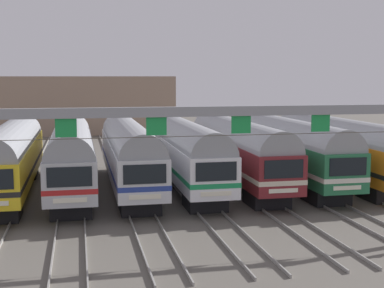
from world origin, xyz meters
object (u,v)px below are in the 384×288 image
(commuter_train_white, at_px, (184,150))
(catenary_gantry, at_px, (241,129))
(commuter_train_yellow, at_px, (11,155))
(commuter_train_silver, at_px, (129,151))
(commuter_train_orange, at_px, (337,146))
(commuter_train_stainless, at_px, (71,153))
(commuter_train_maroon, at_px, (237,148))
(commuter_train_green, at_px, (288,147))

(commuter_train_white, bearing_deg, catenary_gantry, -90.00)
(commuter_train_yellow, distance_m, catenary_gantry, 18.01)
(commuter_train_silver, height_order, commuter_train_white, same)
(commuter_train_yellow, distance_m, commuter_train_orange, 23.22)
(commuter_train_silver, xyz_separation_m, commuter_train_orange, (15.48, 0.00, 0.00))
(commuter_train_yellow, distance_m, commuter_train_stainless, 3.87)
(commuter_train_stainless, xyz_separation_m, commuter_train_silver, (3.87, 0.00, 0.00))
(commuter_train_maroon, xyz_separation_m, commuter_train_green, (3.87, -0.00, -0.00))
(commuter_train_white, xyz_separation_m, commuter_train_orange, (11.61, 0.00, 0.00))
(commuter_train_stainless, xyz_separation_m, commuter_train_green, (15.48, 0.00, 0.00))
(commuter_train_yellow, xyz_separation_m, commuter_train_green, (19.35, -0.00, -0.00))
(commuter_train_stainless, relative_size, commuter_train_maroon, 1.00)
(commuter_train_yellow, distance_m, commuter_train_white, 11.61)
(commuter_train_stainless, distance_m, commuter_train_orange, 19.35)
(commuter_train_white, bearing_deg, commuter_train_orange, 0.00)
(commuter_train_white, distance_m, commuter_train_green, 7.74)
(commuter_train_yellow, height_order, commuter_train_silver, same)
(commuter_train_silver, xyz_separation_m, commuter_train_white, (3.87, 0.00, 0.00))
(commuter_train_orange, bearing_deg, commuter_train_yellow, 180.00)
(commuter_train_yellow, relative_size, catenary_gantry, 0.63)
(commuter_train_white, distance_m, commuter_train_maroon, 3.87)
(catenary_gantry, bearing_deg, commuter_train_white, 90.00)
(commuter_train_maroon, relative_size, commuter_train_orange, 1.00)
(commuter_train_white, height_order, commuter_train_orange, same)
(commuter_train_yellow, xyz_separation_m, commuter_train_white, (11.61, 0.00, 0.00))
(commuter_train_maroon, bearing_deg, commuter_train_orange, 0.00)
(commuter_train_yellow, distance_m, commuter_train_silver, 7.74)
(commuter_train_white, xyz_separation_m, commuter_train_green, (7.74, -0.00, -0.00))
(commuter_train_silver, relative_size, commuter_train_maroon, 1.00)
(commuter_train_silver, bearing_deg, commuter_train_maroon, 0.00)
(commuter_train_white, bearing_deg, commuter_train_stainless, -179.97)
(commuter_train_white, bearing_deg, commuter_train_yellow, 180.00)
(commuter_train_maroon, distance_m, commuter_train_orange, 7.74)
(commuter_train_stainless, relative_size, commuter_train_green, 1.00)
(commuter_train_stainless, relative_size, commuter_train_white, 1.00)
(commuter_train_yellow, xyz_separation_m, commuter_train_stainless, (3.87, -0.00, -0.00))
(commuter_train_white, distance_m, commuter_train_orange, 11.61)
(commuter_train_stainless, relative_size, commuter_train_silver, 1.00)
(commuter_train_maroon, relative_size, catenary_gantry, 0.63)
(commuter_train_stainless, relative_size, commuter_train_orange, 1.00)
(commuter_train_green, bearing_deg, commuter_train_stainless, 180.00)
(commuter_train_silver, relative_size, catenary_gantry, 0.63)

